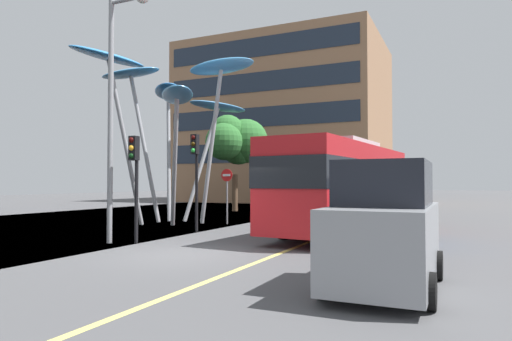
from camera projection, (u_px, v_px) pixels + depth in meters
ground at (163, 254)px, 12.77m from camera, size 120.00×240.00×0.10m
red_bus at (345, 183)px, 17.68m from camera, size 3.47×10.64×3.66m
leaf_sculpture at (170, 91)px, 22.46m from camera, size 8.39×10.04×8.23m
traffic_light_kerb_near at (135, 166)px, 14.76m from camera, size 0.28×0.42×3.53m
traffic_light_kerb_far at (195, 162)px, 18.12m from camera, size 0.28×0.42×3.95m
traffic_light_island_mid at (253, 173)px, 23.23m from camera, size 0.28×0.42×3.48m
car_parked_near at (385, 229)px, 8.48m from camera, size 1.90×3.91×2.40m
car_parked_mid at (399, 212)px, 15.05m from camera, size 2.03×4.56×2.16m
street_lamp at (119, 86)px, 14.85m from camera, size 1.60×0.44×8.25m
tree_pavement_near at (237, 141)px, 31.90m from camera, size 3.68×4.72×6.80m
no_entry_sign at (227, 187)px, 21.73m from camera, size 0.60×0.12×2.67m
backdrop_building at (286, 124)px, 49.91m from camera, size 20.79×15.13×16.98m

